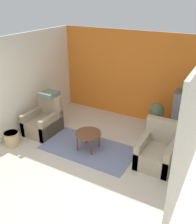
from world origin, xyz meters
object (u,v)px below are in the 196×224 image
(armchair_right, at_px, (157,152))
(wicker_basket, at_px, (12,138))
(armchair_left, at_px, (44,122))
(potted_plant, at_px, (156,112))
(coffee_table, at_px, (88,134))
(parrot, at_px, (185,86))
(birdcage, at_px, (180,116))

(armchair_right, xyz_separation_m, wicker_basket, (-3.26, -1.01, -0.10))
(armchair_left, distance_m, potted_plant, 2.95)
(coffee_table, relative_size, wicker_basket, 1.68)
(armchair_left, height_order, parrot, parrot)
(wicker_basket, bearing_deg, potted_plant, 40.17)
(coffee_table, distance_m, parrot, 2.54)
(armchair_left, relative_size, wicker_basket, 2.60)
(wicker_basket, bearing_deg, coffee_table, 23.77)
(coffee_table, xyz_separation_m, armchair_left, (-1.44, 0.12, -0.11))
(birdcage, bearing_deg, wicker_basket, -145.08)
(coffee_table, bearing_deg, armchair_right, 9.36)
(birdcage, distance_m, parrot, 0.80)
(birdcage, distance_m, wicker_basket, 4.15)
(coffee_table, bearing_deg, armchair_left, 175.13)
(parrot, distance_m, potted_plant, 1.02)
(parrot, bearing_deg, armchair_left, -154.42)
(armchair_left, relative_size, parrot, 3.19)
(coffee_table, relative_size, armchair_left, 0.65)
(potted_plant, bearing_deg, coffee_table, -124.19)
(potted_plant, distance_m, wicker_basket, 3.68)
(armchair_right, distance_m, wicker_basket, 3.41)
(armchair_right, height_order, birdcage, birdcage)
(coffee_table, height_order, potted_plant, potted_plant)
(coffee_table, height_order, wicker_basket, coffee_table)
(armchair_left, height_order, armchair_right, same)
(armchair_left, relative_size, armchair_right, 1.00)
(parrot, bearing_deg, potted_plant, -179.21)
(coffee_table, height_order, armchair_right, armchair_right)
(wicker_basket, bearing_deg, armchair_right, 17.16)
(birdcage, relative_size, parrot, 4.25)
(birdcage, height_order, parrot, parrot)
(birdcage, xyz_separation_m, parrot, (0.00, 0.00, 0.80))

